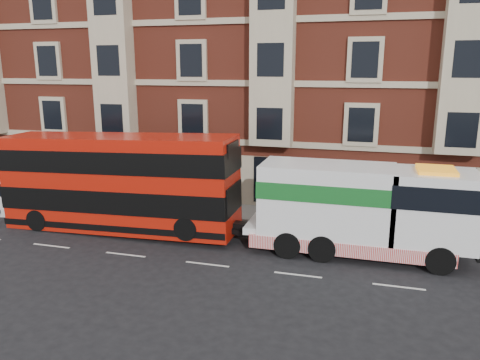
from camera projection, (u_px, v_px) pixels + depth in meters
name	position (u px, v px, depth m)	size (l,w,h in m)	color
ground	(207.00, 264.00, 20.51)	(120.00, 120.00, 0.00)	black
sidewalk	(250.00, 213.00, 27.51)	(90.00, 3.00, 0.15)	slate
victorian_terrace	(285.00, 42.00, 32.04)	(45.00, 12.00, 20.40)	maroon
lamp_post_west	(145.00, 168.00, 27.26)	(0.35, 0.15, 4.35)	black
double_decker_bus	(119.00, 181.00, 24.20)	(12.44, 2.86, 5.04)	red
tow_truck	(358.00, 208.00, 21.14)	(9.96, 2.94, 4.15)	white
pedestrian	(134.00, 192.00, 28.29)	(0.66, 0.43, 1.80)	#1C2738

